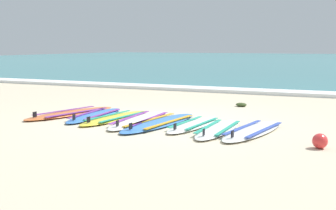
% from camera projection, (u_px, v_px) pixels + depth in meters
% --- Properties ---
extents(ground_plane, '(80.00, 80.00, 0.00)m').
position_uv_depth(ground_plane, '(167.00, 121.00, 8.68)').
color(ground_plane, beige).
extents(sea, '(80.00, 60.00, 0.10)m').
position_uv_depth(sea, '(320.00, 60.00, 40.61)').
color(sea, teal).
rests_on(sea, ground).
extents(wave_foam_strip, '(80.00, 0.91, 0.11)m').
position_uv_depth(wave_foam_strip, '(240.00, 91.00, 13.87)').
color(wave_foam_strip, white).
rests_on(wave_foam_strip, ground).
extents(surfboard_0, '(1.14, 2.45, 0.18)m').
position_uv_depth(surfboard_0, '(71.00, 113.00, 9.44)').
color(surfboard_0, orange).
rests_on(surfboard_0, ground).
extents(surfboard_1, '(0.68, 2.14, 0.18)m').
position_uv_depth(surfboard_1, '(95.00, 115.00, 9.15)').
color(surfboard_1, '#3875CC').
rests_on(surfboard_1, ground).
extents(surfboard_2, '(0.77, 2.17, 0.18)m').
position_uv_depth(surfboard_2, '(115.00, 118.00, 8.83)').
color(surfboard_2, yellow).
rests_on(surfboard_2, ground).
extents(surfboard_3, '(0.69, 2.42, 0.18)m').
position_uv_depth(surfboard_3, '(140.00, 120.00, 8.60)').
color(surfboard_3, silver).
rests_on(surfboard_3, ground).
extents(surfboard_4, '(0.89, 2.52, 0.18)m').
position_uv_depth(surfboard_4, '(160.00, 123.00, 8.29)').
color(surfboard_4, '#3875CC').
rests_on(surfboard_4, ground).
extents(surfboard_5, '(0.65, 1.98, 0.18)m').
position_uv_depth(surfboard_5, '(194.00, 125.00, 8.08)').
color(surfboard_5, white).
rests_on(surfboard_5, ground).
extents(surfboard_6, '(0.52, 2.03, 0.18)m').
position_uv_depth(surfboard_6, '(218.00, 129.00, 7.66)').
color(surfboard_6, white).
rests_on(surfboard_6, ground).
extents(surfboard_7, '(0.91, 2.30, 0.18)m').
position_uv_depth(surfboard_7, '(253.00, 130.00, 7.53)').
color(surfboard_7, white).
rests_on(surfboard_7, ground).
extents(beach_ball, '(0.23, 0.23, 0.23)m').
position_uv_depth(beach_ball, '(320.00, 141.00, 6.35)').
color(beach_ball, red).
rests_on(beach_ball, ground).
extents(seaweed_clump_near_shoreline, '(0.27, 0.22, 0.09)m').
position_uv_depth(seaweed_clump_near_shoreline, '(241.00, 105.00, 10.69)').
color(seaweed_clump_near_shoreline, '#384723').
rests_on(seaweed_clump_near_shoreline, ground).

